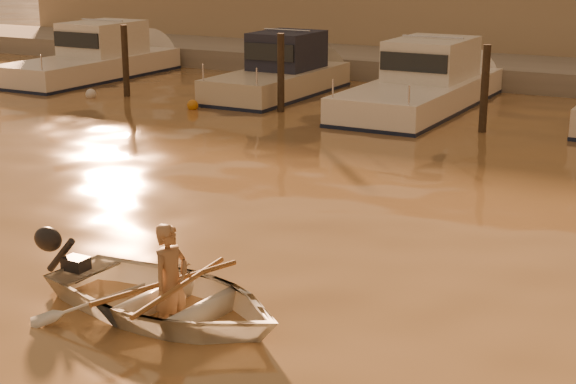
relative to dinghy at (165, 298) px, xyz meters
The scene contains 15 objects.
dinghy is the anchor object (origin of this frame).
person 0.23m from the dinghy, ahead, with size 0.52×0.34×1.43m, color #966F4B.
outboard_motor 1.50m from the dinghy, behind, with size 0.90×0.40×0.70m, color black, non-canonical shape.
oar_port 0.33m from the dinghy, ahead, with size 0.06×0.06×2.10m, color brown.
oar_starboard 0.22m from the dinghy, ahead, with size 0.06×0.06×2.10m, color brown.
moored_boat_0 19.37m from the dinghy, 133.15° to the left, with size 2.32×7.36×1.75m, color silver, non-canonical shape.
moored_boat_1 15.51m from the dinghy, 114.29° to the left, with size 2.05×6.16×1.75m, color beige, non-canonical shape.
moored_boat_2 14.29m from the dinghy, 98.34° to the left, with size 2.36×7.88×1.75m, color white, non-canonical shape.
piling_0 15.62m from the dinghy, 130.15° to the left, with size 0.18×0.18×2.20m, color #2D2319.
piling_1 12.98m from the dinghy, 112.99° to the left, with size 0.18×0.18×2.20m, color #2D2319.
piling_2 11.95m from the dinghy, 88.86° to the left, with size 0.18×0.18×2.20m, color #2D2319.
fender_a 15.60m from the dinghy, 133.83° to the left, with size 0.30×0.30×0.30m, color silver.
fender_b 13.30m from the dinghy, 123.12° to the left, with size 0.30×0.30×0.30m, color #C47417.
fender_c 11.27m from the dinghy, 98.60° to the left, with size 0.30×0.30×0.30m, color silver.
quay 19.64m from the dinghy, 88.72° to the left, with size 52.00×4.00×1.00m, color gray.
Camera 1 is at (5.38, -5.82, 4.20)m, focal length 55.00 mm.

